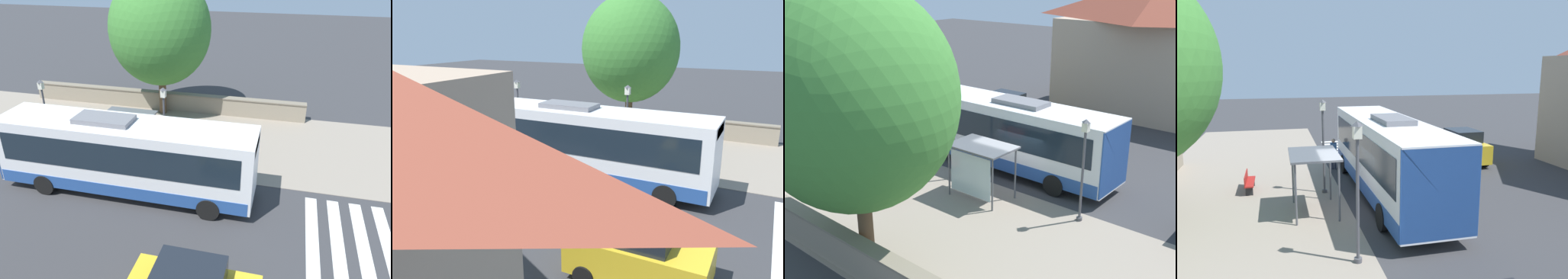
% 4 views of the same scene
% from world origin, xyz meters
% --- Properties ---
extents(ground_plane, '(120.00, 120.00, 0.00)m').
position_xyz_m(ground_plane, '(0.00, 0.00, 0.00)').
color(ground_plane, '#353538').
rests_on(ground_plane, ground).
extents(sidewalk_plaza, '(9.00, 44.00, 0.02)m').
position_xyz_m(sidewalk_plaza, '(-4.50, 0.00, 0.01)').
color(sidewalk_plaza, gray).
rests_on(sidewalk_plaza, ground).
extents(stone_wall, '(0.60, 20.00, 1.28)m').
position_xyz_m(stone_wall, '(-8.55, 0.00, 0.65)').
color(stone_wall, gray).
rests_on(stone_wall, ground).
extents(bus, '(2.68, 11.81, 3.71)m').
position_xyz_m(bus, '(1.94, 1.79, 1.92)').
color(bus, white).
rests_on(bus, ground).
extents(bus_shelter, '(1.89, 2.75, 2.43)m').
position_xyz_m(bus_shelter, '(-1.58, 0.51, 2.04)').
color(bus_shelter, '#515459').
rests_on(bus_shelter, ground).
extents(pedestrian, '(0.34, 0.24, 1.78)m').
position_xyz_m(pedestrian, '(0.28, 6.87, 1.05)').
color(pedestrian, '#2D3347').
rests_on(pedestrian, ground).
extents(bench, '(0.40, 1.79, 0.88)m').
position_xyz_m(bench, '(-4.17, 3.90, 0.48)').
color(bench, maroon).
rests_on(bench, ground).
extents(street_lamp_near, '(0.28, 0.28, 4.27)m').
position_xyz_m(street_lamp_near, '(-0.59, -3.90, 2.53)').
color(street_lamp_near, '#4C4C51').
rests_on(street_lamp_near, ground).
extents(street_lamp_far, '(0.28, 0.28, 4.34)m').
position_xyz_m(street_lamp_far, '(-0.76, 2.79, 2.58)').
color(street_lamp_far, '#4C4C51').
rests_on(street_lamp_far, ground).
extents(shade_tree, '(6.61, 6.61, 9.43)m').
position_xyz_m(shade_tree, '(-7.83, 0.27, 5.78)').
color(shade_tree, brown).
rests_on(shade_tree, ground).
extents(parked_car_behind_bus, '(1.89, 4.23, 1.86)m').
position_xyz_m(parked_car_behind_bus, '(1.20, -9.71, 0.91)').
color(parked_car_behind_bus, black).
rests_on(parked_car_behind_bus, ground).
extents(parked_car_far_lane, '(2.02, 3.97, 2.04)m').
position_xyz_m(parked_car_far_lane, '(8.10, 6.53, 0.99)').
color(parked_car_far_lane, gold).
rests_on(parked_car_far_lane, ground).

